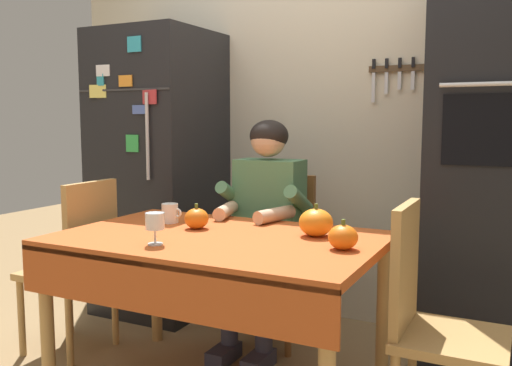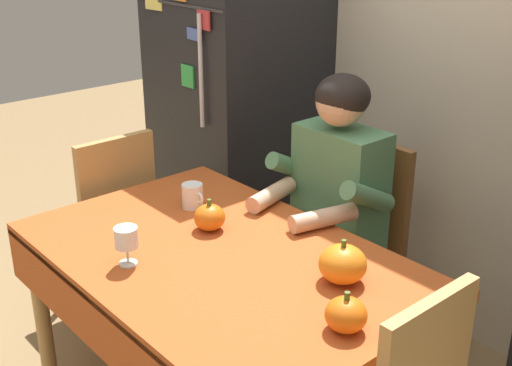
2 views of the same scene
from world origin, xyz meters
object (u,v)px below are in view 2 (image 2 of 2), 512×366
(seated_person, at_px, (327,203))
(coffee_mug, at_px, (193,196))
(refrigerator, at_px, (238,104))
(chair_behind_person, at_px, (356,240))
(pumpkin_small, at_px, (343,264))
(wine_glass, at_px, (126,239))
(pumpkin_medium, at_px, (346,315))
(dining_table, at_px, (215,278))
(pumpkin_large, at_px, (210,217))
(chair_left_side, at_px, (110,221))

(seated_person, distance_m, coffee_mug, 0.53)
(refrigerator, distance_m, chair_behind_person, 0.98)
(seated_person, relative_size, pumpkin_small, 8.32)
(wine_glass, relative_size, pumpkin_medium, 1.10)
(wine_glass, relative_size, pumpkin_small, 0.88)
(seated_person, bearing_deg, chair_behind_person, 90.00)
(pumpkin_medium, bearing_deg, chair_behind_person, 128.78)
(refrigerator, bearing_deg, pumpkin_small, -27.06)
(coffee_mug, xyz_separation_m, wine_glass, (0.23, -0.42, 0.04))
(wine_glass, bearing_deg, dining_table, 60.34)
(chair_behind_person, relative_size, wine_glass, 7.06)
(pumpkin_large, bearing_deg, coffee_mug, 160.98)
(seated_person, distance_m, pumpkin_small, 0.60)
(dining_table, bearing_deg, refrigerator, 137.09)
(seated_person, bearing_deg, refrigerator, 162.64)
(pumpkin_medium, relative_size, pumpkin_small, 0.80)
(coffee_mug, bearing_deg, chair_left_side, -170.95)
(chair_behind_person, height_order, coffee_mug, chair_behind_person)
(dining_table, bearing_deg, pumpkin_large, 147.18)
(dining_table, height_order, chair_behind_person, chair_behind_person)
(chair_behind_person, relative_size, seated_person, 0.75)
(dining_table, bearing_deg, seated_person, 95.38)
(refrigerator, xyz_separation_m, wine_glass, (0.81, -1.13, -0.07))
(chair_behind_person, height_order, pumpkin_large, chair_behind_person)
(dining_table, xyz_separation_m, pumpkin_medium, (0.57, 0.02, 0.13))
(pumpkin_large, bearing_deg, chair_left_side, -178.65)
(dining_table, relative_size, chair_left_side, 1.51)
(pumpkin_small, bearing_deg, coffee_mug, -178.22)
(chair_behind_person, relative_size, pumpkin_large, 7.86)
(dining_table, relative_size, pumpkin_medium, 11.66)
(dining_table, bearing_deg, chair_behind_person, 94.10)
(coffee_mug, distance_m, wine_glass, 0.48)
(chair_behind_person, height_order, wine_glass, chair_behind_person)
(wine_glass, xyz_separation_m, pumpkin_medium, (0.71, 0.26, -0.04))
(refrigerator, height_order, coffee_mug, refrigerator)
(coffee_mug, distance_m, pumpkin_large, 0.21)
(chair_behind_person, distance_m, pumpkin_small, 0.79)
(coffee_mug, distance_m, pumpkin_medium, 0.95)
(dining_table, xyz_separation_m, seated_person, (-0.06, 0.60, 0.08))
(seated_person, height_order, wine_glass, seated_person)
(pumpkin_small, bearing_deg, pumpkin_large, -170.66)
(refrigerator, relative_size, pumpkin_medium, 14.99)
(chair_behind_person, distance_m, wine_glass, 1.09)
(refrigerator, height_order, wine_glass, refrigerator)
(seated_person, bearing_deg, coffee_mug, -125.88)
(chair_left_side, bearing_deg, pumpkin_small, 4.82)
(dining_table, height_order, wine_glass, wine_glass)
(coffee_mug, xyz_separation_m, pumpkin_large, (0.20, -0.07, 0.00))
(coffee_mug, bearing_deg, wine_glass, -61.87)
(seated_person, xyz_separation_m, pumpkin_small, (0.44, -0.40, 0.06))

